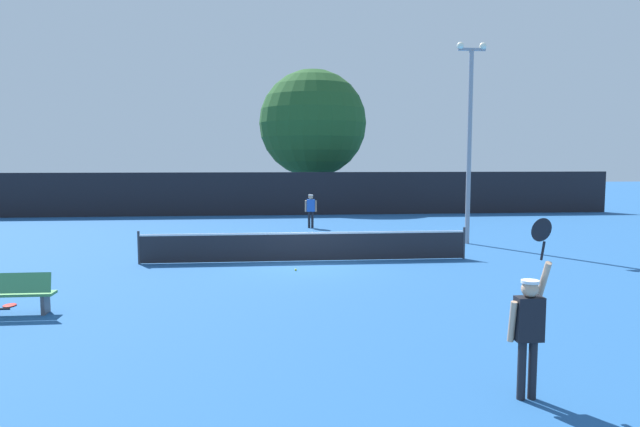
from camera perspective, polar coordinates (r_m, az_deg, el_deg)
The scene contains 12 objects.
ground_plane at distance 19.10m, azimuth -1.42°, elevation -4.74°, with size 120.00×120.00×0.00m, color #235693.
tennis_net at distance 19.01m, azimuth -1.42°, elevation -3.22°, with size 10.81×0.08×1.07m.
perimeter_fence at distance 34.40m, azimuth -3.27°, elevation 1.97°, with size 39.95×0.12×2.56m, color black.
player_serving at distance 8.70m, azimuth 19.97°, elevation -9.90°, with size 0.68×0.40×2.56m.
player_receiving at distance 27.97m, azimuth -0.92°, elevation 0.58°, with size 0.57×0.24×1.63m.
tennis_ball at distance 17.50m, azimuth -2.42°, elevation -5.58°, with size 0.07×0.07×0.07m, color #CCE033.
spare_racket at distance 15.20m, azimuth -28.38°, elevation -8.00°, with size 0.28×0.52×0.04m.
courtside_bench at distance 14.26m, azimuth -28.29°, elevation -6.96°, with size 1.80×0.44×0.95m.
light_pole at distance 23.54m, azimuth 14.57°, elevation 7.98°, with size 1.18×0.28×7.85m.
large_tree at distance 40.51m, azimuth -0.71°, elevation 8.89°, with size 7.42×7.42×9.51m.
parked_car_near at distance 40.38m, azimuth -7.69°, elevation 1.74°, with size 2.38×4.40×1.69m.
parked_car_mid at distance 41.35m, azimuth 5.09°, elevation 1.86°, with size 2.25×4.35×1.69m.
Camera 1 is at (-1.33, -18.75, 3.40)m, focal length 32.38 mm.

